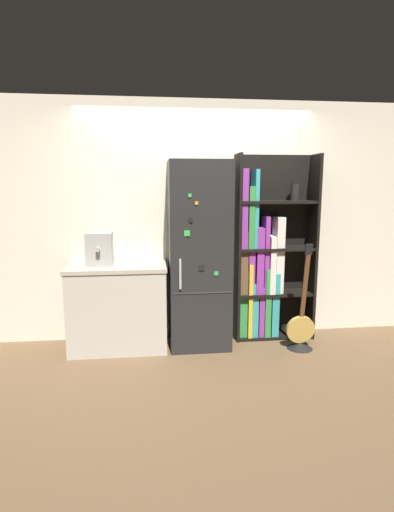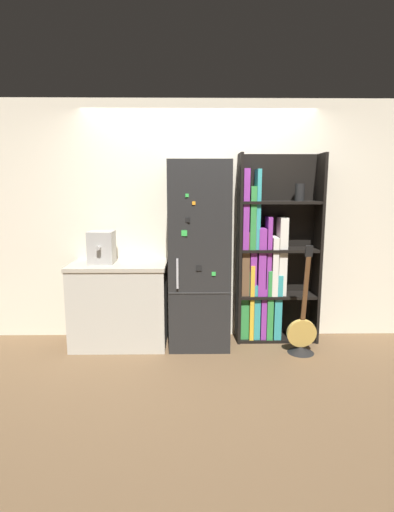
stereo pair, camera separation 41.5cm
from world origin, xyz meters
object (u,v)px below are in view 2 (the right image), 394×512
at_px(bookshelf, 267,262).
at_px(guitar, 301,337).
at_px(espresso_machine, 102,247).
at_px(refrigerator, 199,256).

bearing_deg(bookshelf, guitar, -54.41).
distance_m(bookshelf, guitar, 0.87).
xyz_separation_m(espresso_machine, guitar, (2.06, -0.28, -0.89)).
xyz_separation_m(refrigerator, espresso_machine, (-1.02, 0.02, 0.09)).
bearing_deg(espresso_machine, guitar, -7.69).
relative_size(espresso_machine, guitar, 0.30).
height_order(bookshelf, espresso_machine, bookshelf).
height_order(bookshelf, guitar, bookshelf).
bearing_deg(refrigerator, espresso_machine, 179.03).
distance_m(espresso_machine, guitar, 2.26).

